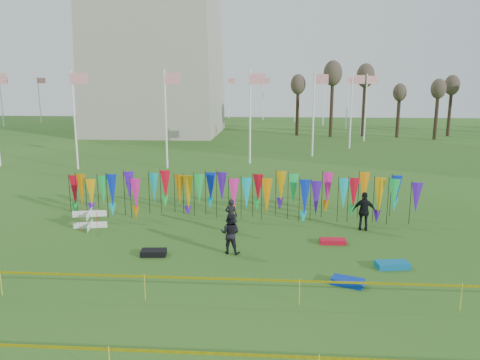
# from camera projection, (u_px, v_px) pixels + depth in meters

# --- Properties ---
(ground) EXTENTS (160.00, 160.00, 0.00)m
(ground) POSITION_uv_depth(u_px,v_px,m) (219.00, 268.00, 18.03)
(ground) COLOR #255518
(ground) RESTS_ON ground
(flagpole_ring) EXTENTS (57.40, 56.16, 8.00)m
(flagpole_ring) POSITION_uv_depth(u_px,v_px,m) (158.00, 104.00, 65.04)
(flagpole_ring) COLOR white
(flagpole_ring) RESTS_ON ground
(banner_row) EXTENTS (18.64, 0.64, 2.30)m
(banner_row) POSITION_uv_depth(u_px,v_px,m) (239.00, 191.00, 24.47)
(banner_row) COLOR black
(banner_row) RESTS_ON ground
(caution_tape_near) EXTENTS (26.00, 0.02, 0.90)m
(caution_tape_near) POSITION_uv_depth(u_px,v_px,m) (202.00, 279.00, 15.08)
(caution_tape_near) COLOR #F7E405
(caution_tape_near) RESTS_ON ground
(caution_tape_far) EXTENTS (26.00, 0.02, 0.90)m
(caution_tape_far) POSITION_uv_depth(u_px,v_px,m) (175.00, 354.00, 10.96)
(caution_tape_far) COLOR #F7E405
(caution_tape_far) RESTS_ON ground
(box_kite) EXTENTS (0.82, 0.82, 0.92)m
(box_kite) POSITION_uv_depth(u_px,v_px,m) (90.00, 219.00, 22.80)
(box_kite) COLOR red
(box_kite) RESTS_ON ground
(person_left) EXTENTS (0.65, 0.52, 1.63)m
(person_left) POSITION_uv_depth(u_px,v_px,m) (231.00, 216.00, 22.15)
(person_left) COLOR black
(person_left) RESTS_ON ground
(person_mid) EXTENTS (0.93, 0.68, 1.73)m
(person_mid) POSITION_uv_depth(u_px,v_px,m) (230.00, 233.00, 19.42)
(person_mid) COLOR black
(person_mid) RESTS_ON ground
(person_right) EXTENTS (1.20, 0.80, 1.89)m
(person_right) POSITION_uv_depth(u_px,v_px,m) (364.00, 211.00, 22.41)
(person_right) COLOR black
(person_right) RESTS_ON ground
(kite_bag_blue) EXTENTS (1.24, 0.95, 0.23)m
(kite_bag_blue) POSITION_uv_depth(u_px,v_px,m) (348.00, 282.00, 16.50)
(kite_bag_blue) COLOR #0B34B4
(kite_bag_blue) RESTS_ON ground
(kite_bag_red) EXTENTS (1.14, 0.55, 0.21)m
(kite_bag_red) POSITION_uv_depth(u_px,v_px,m) (333.00, 241.00, 20.73)
(kite_bag_red) COLOR red
(kite_bag_red) RESTS_ON ground
(kite_bag_black) EXTENTS (1.08, 0.69, 0.24)m
(kite_bag_black) POSITION_uv_depth(u_px,v_px,m) (154.00, 253.00, 19.30)
(kite_bag_black) COLOR black
(kite_bag_black) RESTS_ON ground
(kite_bag_teal) EXTENTS (1.32, 0.78, 0.24)m
(kite_bag_teal) POSITION_uv_depth(u_px,v_px,m) (392.00, 265.00, 18.00)
(kite_bag_teal) COLOR #0B68A6
(kite_bag_teal) RESTS_ON ground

